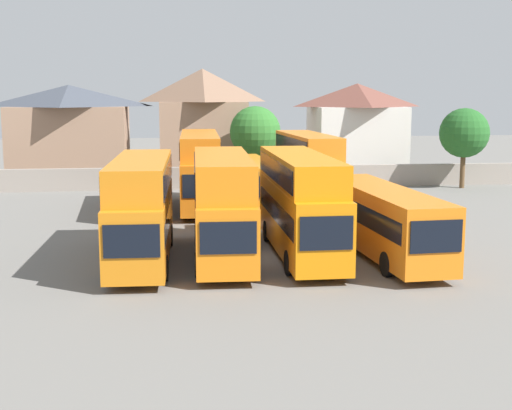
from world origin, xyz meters
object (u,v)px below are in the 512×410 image
Objects in this scene: bus_4 at (383,218)px; house_terrace_left at (70,131)px; bus_7 at (251,181)px; tree_behind_wall at (255,132)px; tree_left_of_lot at (464,133)px; house_terrace_centre at (203,122)px; bus_2 at (222,201)px; bus_1 at (142,204)px; bus_5 at (143,181)px; bus_8 at (308,166)px; bus_6 at (200,167)px; house_terrace_right at (356,129)px; bus_3 at (300,199)px.

house_terrace_left is (-19.17, 32.79, 2.40)m from bus_4.
tree_behind_wall is (1.72, 12.43, 2.58)m from bus_7.
house_terrace_centre is at bearing 154.15° from tree_left_of_lot.
bus_1 is at bearing -84.38° from bus_2.
bus_8 is at bearing 89.93° from bus_5.
house_terrace_left is (-18.41, 17.70, 1.48)m from bus_8.
bus_6 is 22.36m from house_terrace_right.
bus_6 is (-0.49, 14.69, 0.08)m from bus_2.
bus_2 is at bearing -90.93° from house_terrace_centre.
bus_8 is 12.51m from tree_behind_wall.
bus_3 is at bearing -103.41° from bus_4.
house_terrace_right reaches higher than tree_behind_wall.
bus_2 is (3.80, 0.25, 0.05)m from bus_1.
bus_4 is 38.06m from house_terrace_left.
bus_3 is 1.11× the size of bus_7.
bus_3 is at bearing -109.47° from house_terrace_right.
bus_5 is 0.94× the size of bus_6.
bus_1 is at bearing -120.59° from house_terrace_right.
bus_2 is at bearing -97.63° from bus_4.
bus_3 is at bearing 26.85° from bus_5.
house_terrace_left reaches higher than bus_7.
bus_6 is 1.18× the size of house_terrace_centre.
tree_behind_wall is (4.20, -5.62, -0.61)m from house_terrace_centre.
bus_5 is 1.04× the size of house_terrace_left.
bus_7 is 1.58× the size of tree_left_of_lot.
tree_behind_wall is at bearing -172.95° from bus_8.
bus_4 is at bearing 36.24° from bus_5.
house_terrace_right is (26.14, -1.25, 0.08)m from house_terrace_left.
bus_4 is (11.52, -0.26, -0.83)m from bus_1.
bus_5 is 1.11× the size of house_terrace_centre.
house_terrace_left reaches higher than bus_3.
bus_6 reaches higher than bus_2.
bus_6 is at bearing -132.90° from house_terrace_right.
house_terrace_left is (-14.45, 17.93, 2.43)m from bus_7.
tree_left_of_lot is at bearing 141.32° from bus_3.
tree_left_of_lot is (13.69, 22.78, 2.61)m from bus_4.
tree_behind_wall is (-3.00, 27.28, 2.55)m from bus_4.
tree_behind_wall is (16.17, -5.50, 0.15)m from house_terrace_left.
bus_4 is 1.21× the size of house_terrace_centre.
house_terrace_centre is (-3.25, 32.24, 2.29)m from bus_3.
bus_8 is 1.23× the size of house_terrace_right.
bus_4 is at bearing -121.00° from tree_left_of_lot.
bus_3 is 35.58m from house_terrace_left.
house_terrace_centre reaches higher than tree_left_of_lot.
bus_2 is 0.95× the size of bus_6.
house_terrace_right is 1.31× the size of tree_left_of_lot.
bus_5 reaches higher than bus_7.
bus_4 is 32.40m from house_terrace_right.
bus_4 is 1.13× the size of house_terrace_left.
bus_2 is 1.66× the size of tree_behind_wall.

